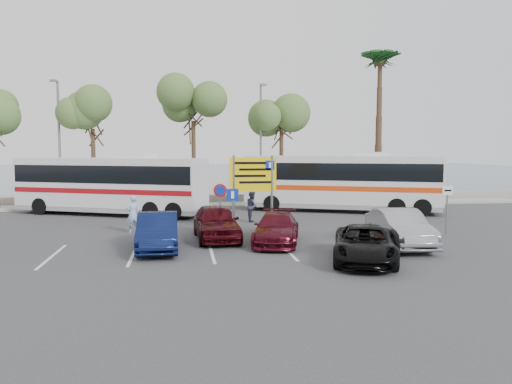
{
  "coord_description": "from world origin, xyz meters",
  "views": [
    {
      "loc": [
        -2.24,
        -19.8,
        3.93
      ],
      "look_at": [
        1.11,
        3.0,
        1.91
      ],
      "focal_mm": 35.0,
      "sensor_mm": 36.0,
      "label": 1
    }
  ],
  "objects": [
    {
      "name": "tree_mid",
      "position": [
        -1.5,
        14.0,
        6.65
      ],
      "size": [
        3.2,
        3.2,
        8.0
      ],
      "color": "#382619",
      "rests_on": "kerb_strip"
    },
    {
      "name": "palm_tree",
      "position": [
        11.5,
        14.0,
        9.87
      ],
      "size": [
        4.8,
        4.8,
        11.2
      ],
      "color": "#382619",
      "rests_on": "kerb_strip"
    },
    {
      "name": "car_blue",
      "position": [
        -3.24,
        -0.36,
        0.72
      ],
      "size": [
        1.64,
        4.39,
        1.43
      ],
      "primitive_type": "imported",
      "rotation": [
        0.0,
        0.0,
        0.03
      ],
      "color": "#0F1A46",
      "rests_on": "ground"
    },
    {
      "name": "pedestrian_near",
      "position": [
        -4.56,
        3.72,
        0.89
      ],
      "size": [
        0.77,
        0.65,
        1.78
      ],
      "primitive_type": "imported",
      "rotation": [
        0.0,
        0.0,
        3.57
      ],
      "color": "#97B5DC",
      "rests_on": "ground"
    },
    {
      "name": "tree_left",
      "position": [
        -8.0,
        14.0,
        6.0
      ],
      "size": [
        3.2,
        3.2,
        7.2
      ],
      "color": "#382619",
      "rests_on": "kerb_strip"
    },
    {
      "name": "sea",
      "position": [
        0.0,
        60.0,
        0.01
      ],
      "size": [
        140.0,
        140.0,
        0.0
      ],
      "primitive_type": "plane",
      "color": "#3B4C5F",
      "rests_on": "ground"
    },
    {
      "name": "pedestrian_far",
      "position": [
        1.43,
        6.5,
        0.82
      ],
      "size": [
        0.66,
        0.82,
        1.65
      ],
      "primitive_type": "imported",
      "rotation": [
        0.0,
        0.0,
        1.53
      ],
      "color": "#2D3144",
      "rests_on": "ground"
    },
    {
      "name": "direction_sign",
      "position": [
        1.0,
        3.2,
        2.43
      ],
      "size": [
        2.2,
        0.12,
        3.6
      ],
      "color": "slate",
      "rests_on": "ground"
    },
    {
      "name": "car_red",
      "position": [
        -0.84,
        1.5,
        0.76
      ],
      "size": [
        2.02,
        4.54,
        1.52
      ],
      "primitive_type": "imported",
      "rotation": [
        0.0,
        0.0,
        0.05
      ],
      "color": "#400910",
      "rests_on": "ground"
    },
    {
      "name": "seawall",
      "position": [
        0.0,
        16.0,
        0.3
      ],
      "size": [
        48.0,
        0.8,
        0.6
      ],
      "primitive_type": "cube",
      "color": "gray",
      "rests_on": "ground"
    },
    {
      "name": "ground",
      "position": [
        0.0,
        0.0,
        0.0
      ],
      "size": [
        120.0,
        120.0,
        0.0
      ],
      "primitive_type": "plane",
      "color": "#343437",
      "rests_on": "ground"
    },
    {
      "name": "street_lamp_left",
      "position": [
        -10.0,
        13.52,
        4.6
      ],
      "size": [
        0.45,
        1.15,
        8.01
      ],
      "color": "slate",
      "rests_on": "kerb_strip"
    },
    {
      "name": "car_maroon",
      "position": [
        1.56,
        0.23,
        0.63
      ],
      "size": [
        2.81,
        4.64,
        1.26
      ],
      "primitive_type": "imported",
      "rotation": [
        0.0,
        0.0,
        -0.26
      ],
      "color": "#4C0C19",
      "rests_on": "ground"
    },
    {
      "name": "car_silver_b",
      "position": [
        6.36,
        -1.04,
        0.74
      ],
      "size": [
        1.91,
        4.62,
        1.49
      ],
      "primitive_type": "imported",
      "rotation": [
        0.0,
        0.0,
        -0.08
      ],
      "color": "#94949A",
      "rests_on": "ground"
    },
    {
      "name": "coach_bus_left",
      "position": [
        -6.5,
        10.5,
        1.67
      ],
      "size": [
        11.52,
        6.92,
        3.59
      ],
      "color": "silver",
      "rests_on": "ground"
    },
    {
      "name": "suv_black",
      "position": [
        3.96,
        -3.5,
        0.62
      ],
      "size": [
        3.41,
        4.91,
        1.25
      ],
      "primitive_type": "imported",
      "rotation": [
        0.0,
        0.0,
        -0.33
      ],
      "color": "black",
      "rests_on": "ground"
    },
    {
      "name": "sign_parking",
      "position": [
        -0.2,
        0.79,
        1.47
      ],
      "size": [
        0.5,
        0.07,
        2.25
      ],
      "color": "slate",
      "rests_on": "ground"
    },
    {
      "name": "lane_markings",
      "position": [
        -1.14,
        -1.0,
        0.0
      ],
      "size": [
        12.02,
        4.2,
        0.01
      ],
      "primitive_type": null,
      "color": "silver",
      "rests_on": "ground"
    },
    {
      "name": "sign_no_stop",
      "position": [
        -0.6,
        2.38,
        1.58
      ],
      "size": [
        0.6,
        0.08,
        2.35
      ],
      "color": "slate",
      "rests_on": "ground"
    },
    {
      "name": "coach_bus_right",
      "position": [
        7.5,
        9.96,
        1.72
      ],
      "size": [
        11.91,
        6.96,
        3.7
      ],
      "color": "silver",
      "rests_on": "ground"
    },
    {
      "name": "street_lamp_right",
      "position": [
        3.0,
        13.52,
        4.6
      ],
      "size": [
        0.45,
        1.15,
        8.01
      ],
      "color": "slate",
      "rests_on": "kerb_strip"
    },
    {
      "name": "tree_right",
      "position": [
        4.5,
        14.0,
        6.17
      ],
      "size": [
        3.2,
        3.2,
        7.4
      ],
      "color": "#382619",
      "rests_on": "kerb_strip"
    },
    {
      "name": "kerb_strip",
      "position": [
        0.0,
        14.0,
        0.07
      ],
      "size": [
        44.0,
        2.4,
        0.15
      ],
      "primitive_type": "cube",
      "color": "gray",
      "rests_on": "ground"
    },
    {
      "name": "sign_taxi",
      "position": [
        9.8,
        1.49,
        1.42
      ],
      "size": [
        0.5,
        0.07,
        2.2
      ],
      "color": "slate",
      "rests_on": "ground"
    }
  ]
}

